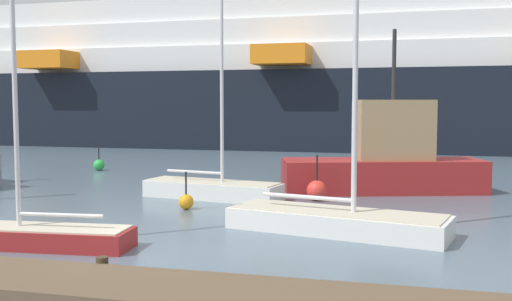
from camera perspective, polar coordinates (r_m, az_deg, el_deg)
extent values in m
plane|color=slate|center=(14.53, -9.64, -9.96)|extent=(600.00, 600.00, 0.00)
cube|color=brown|center=(11.45, -17.04, -12.73)|extent=(27.53, 1.89, 0.52)
cylinder|color=#423323|center=(12.29, -14.48, -11.22)|extent=(0.24, 0.24, 0.62)
cube|color=white|center=(22.83, -4.20, -3.81)|extent=(5.58, 2.40, 0.64)
cube|color=beige|center=(22.79, -4.21, -2.97)|extent=(5.35, 2.25, 0.04)
cylinder|color=silver|center=(22.42, -3.30, 7.55)|extent=(0.13, 0.13, 8.34)
cylinder|color=silver|center=(23.13, -5.91, -2.04)|extent=(2.41, 0.55, 0.10)
cube|color=white|center=(16.99, 7.70, -6.80)|extent=(6.42, 3.15, 0.59)
cube|color=beige|center=(16.93, 7.71, -5.76)|extent=(6.14, 2.95, 0.04)
cylinder|color=silver|center=(16.66, 9.54, 12.29)|extent=(0.15, 0.15, 10.60)
cylinder|color=silver|center=(17.19, 4.90, -4.47)|extent=(2.73, 0.74, 0.12)
cube|color=maroon|center=(16.20, -20.44, -7.78)|extent=(5.11, 1.68, 0.49)
cube|color=beige|center=(16.15, -20.47, -6.87)|extent=(4.90, 1.56, 0.04)
cylinder|color=silver|center=(16.07, -22.09, 6.63)|extent=(0.12, 0.12, 7.62)
cylinder|color=silver|center=(15.74, -18.19, -5.87)|extent=(2.26, 0.29, 0.10)
cube|color=maroon|center=(24.96, 11.98, -2.38)|extent=(8.45, 4.69, 1.34)
cube|color=#A3845B|center=(24.91, 12.95, 1.94)|extent=(3.41, 2.63, 2.43)
cylinder|color=#262626|center=(24.94, 13.06, 7.99)|extent=(0.16, 0.16, 2.83)
sphere|color=green|center=(33.41, -14.78, -1.35)|extent=(0.59, 0.59, 0.59)
cylinder|color=black|center=(33.36, -14.80, -0.27)|extent=(0.06, 0.06, 0.67)
sphere|color=orange|center=(20.61, -6.69, -4.89)|extent=(0.52, 0.52, 0.52)
cylinder|color=black|center=(20.51, -6.71, -3.11)|extent=(0.06, 0.06, 0.77)
sphere|color=red|center=(22.41, 5.83, -3.82)|extent=(0.76, 0.76, 0.76)
cylinder|color=black|center=(22.30, 5.85, -1.64)|extent=(0.06, 0.06, 0.96)
cube|color=black|center=(51.53, 15.35, 3.76)|extent=(112.92, 17.97, 6.20)
cube|color=white|center=(51.65, 15.44, 8.33)|extent=(103.88, 15.90, 2.03)
cube|color=white|center=(51.83, 15.49, 10.56)|extent=(97.64, 14.94, 2.03)
cube|color=white|center=(52.09, 15.54, 12.78)|extent=(91.41, 13.99, 2.03)
cube|color=orange|center=(52.63, -19.13, 8.17)|extent=(4.12, 3.23, 1.42)
cube|color=orange|center=(44.60, 2.51, 9.11)|extent=(4.12, 3.23, 1.42)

